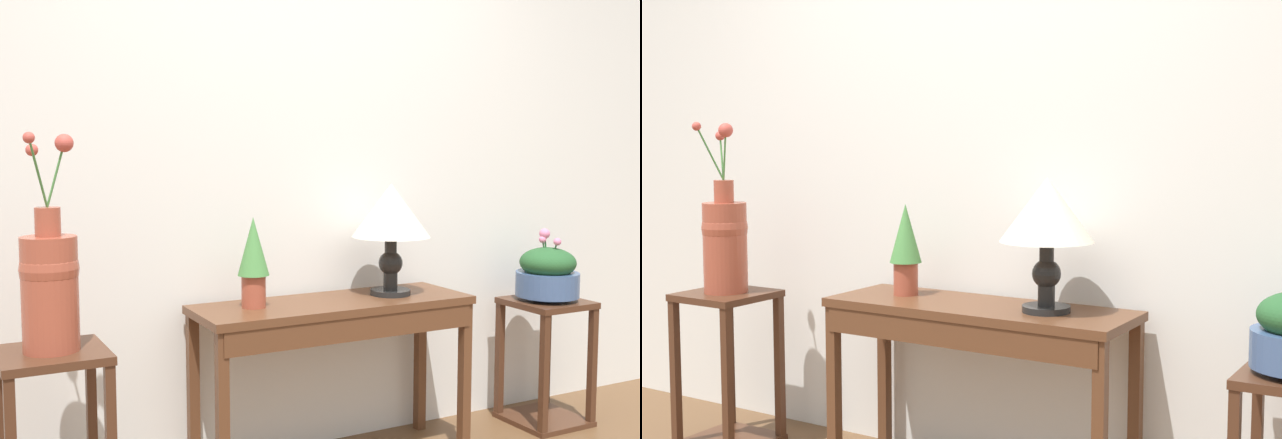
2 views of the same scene
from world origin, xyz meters
The scene contains 7 objects.
back_wall_with_art centered at (0.00, 1.58, 1.40)m, with size 9.00×0.10×2.80m.
console_table centered at (0.10, 1.26, 0.63)m, with size 1.23×0.41×0.74m.
table_lamp centered at (0.39, 1.28, 1.09)m, with size 0.35×0.35×0.50m.
potted_plant_on_console centered at (-0.27, 1.31, 0.95)m, with size 0.13×0.13×0.38m.
flower_vase_tall_left centered at (-1.11, 1.12, 0.95)m, with size 0.20×0.21×0.75m.
pedestal_stand_right centered at (1.30, 1.24, 0.32)m, with size 0.36×0.36×0.63m.
planter_bowl_wide_right centered at (1.30, 1.25, 0.77)m, with size 0.31×0.31×0.36m.
Camera 1 is at (-1.52, -1.66, 1.41)m, focal length 44.05 mm.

